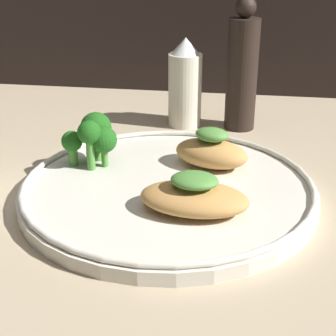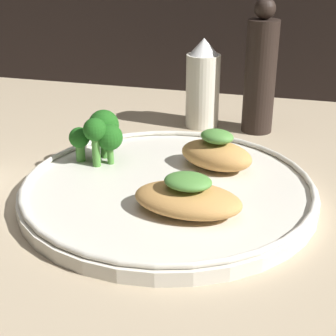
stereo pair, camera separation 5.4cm
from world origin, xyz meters
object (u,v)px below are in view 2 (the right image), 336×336
pepper_grinder (260,73)px  plate (168,189)px  broccoli_bunch (100,132)px  sauce_bottle (203,85)px

pepper_grinder → plate: bearing=-106.4°
broccoli_bunch → pepper_grinder: 25.11cm
plate → pepper_grinder: bearing=73.6°
plate → broccoli_bunch: size_ratio=4.89×
broccoli_bunch → sauce_bottle: sauce_bottle is taller
sauce_bottle → pepper_grinder: (8.00, 0.00, 2.31)cm
sauce_bottle → pepper_grinder: size_ratio=0.70×
broccoli_bunch → sauce_bottle: 20.65cm
sauce_bottle → pepper_grinder: pepper_grinder is taller
sauce_bottle → pepper_grinder: bearing=0.0°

